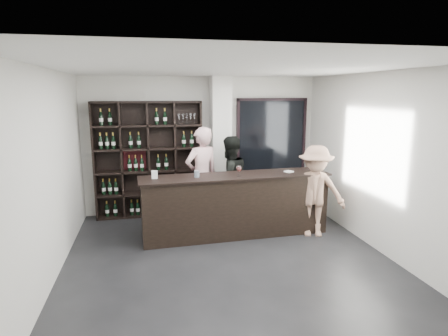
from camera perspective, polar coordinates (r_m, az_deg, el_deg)
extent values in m
cube|color=black|center=(5.94, 0.89, -14.21)|extent=(5.00, 5.50, 0.01)
cube|color=silver|center=(7.93, -0.52, 3.33)|extent=(0.40, 0.40, 2.90)
cube|color=black|center=(8.46, 7.21, 3.41)|extent=(1.60, 0.08, 2.10)
cube|color=black|center=(8.46, 7.21, 3.41)|extent=(1.48, 0.02, 1.98)
cube|color=black|center=(6.82, 1.76, -5.81)|extent=(3.34, 0.63, 1.09)
cube|color=black|center=(6.67, 1.78, -1.19)|extent=(3.42, 0.71, 0.03)
imported|color=#D1A3A4|center=(7.33, -3.40, -1.24)|extent=(0.82, 0.69, 1.92)
imported|color=black|center=(7.45, 0.83, -1.77)|extent=(1.03, 0.92, 1.73)
imported|color=#A57D66|center=(6.92, 13.68, -3.46)|extent=(1.20, 0.90, 1.66)
cylinder|color=#ACC1D5|center=(6.48, -4.16, -0.91)|extent=(0.10, 0.10, 0.12)
cube|color=white|center=(6.99, 9.84, -0.54)|extent=(0.17, 0.17, 0.02)
cube|color=white|center=(6.46, -10.54, -1.02)|extent=(0.10, 0.07, 0.14)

